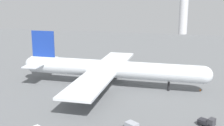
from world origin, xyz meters
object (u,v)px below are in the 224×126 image
fuel_truck (169,69)px  safety_cone_nose (200,90)px  pushback_tractor (208,122)px  cargo_container_aft (132,126)px  cargo_airplane (111,69)px  control_tower (184,3)px

fuel_truck → safety_cone_nose: 23.51m
pushback_tractor → cargo_container_aft: (-17.25, -5.92, -0.28)m
pushback_tractor → safety_cone_nose: 26.40m
cargo_airplane → control_tower: control_tower is taller
pushback_tractor → fuel_truck: (-12.01, 47.02, -0.02)m
control_tower → fuel_truck: bearing=-91.3°
cargo_airplane → cargo_container_aft: size_ratio=18.00×
cargo_airplane → pushback_tractor: size_ratio=14.77×
fuel_truck → control_tower: (2.52, 108.86, 21.12)m
cargo_airplane → fuel_truck: 29.66m
safety_cone_nose → pushback_tractor: bearing=-88.3°
control_tower → cargo_container_aft: bearing=-92.7°
pushback_tractor → cargo_container_aft: bearing=-161.1°
fuel_truck → cargo_container_aft: (-5.24, -52.94, -0.26)m
cargo_airplane → fuel_truck: (18.07, 23.02, -4.85)m
cargo_airplane → safety_cone_nose: cargo_airplane is taller
cargo_airplane → cargo_container_aft: 32.95m
fuel_truck → cargo_container_aft: 53.20m
cargo_airplane → pushback_tractor: 38.78m
cargo_container_aft → safety_cone_nose: 36.25m
cargo_airplane → fuel_truck: cargo_airplane is taller
safety_cone_nose → control_tower: bearing=93.8°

